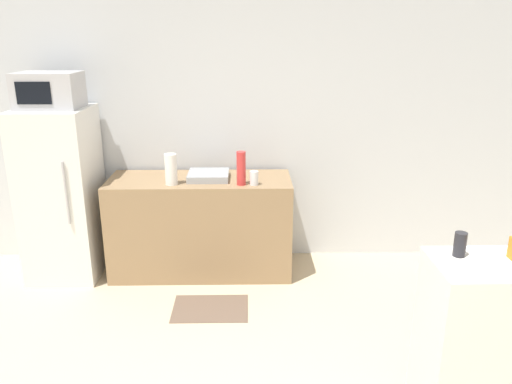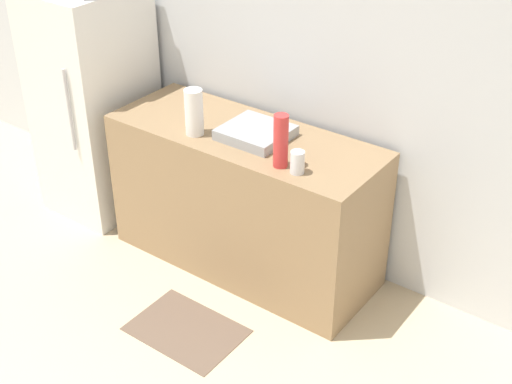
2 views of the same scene
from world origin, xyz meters
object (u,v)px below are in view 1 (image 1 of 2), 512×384
at_px(paper_towel_roll, 171,169).
at_px(bottle_tall, 241,168).
at_px(jar, 460,244).
at_px(bottle_short, 254,178).
at_px(refrigerator, 62,194).
at_px(microwave, 49,90).

bearing_deg(paper_towel_roll, bottle_tall, -1.83).
distance_m(bottle_tall, jar, 2.15).
bearing_deg(bottle_short, paper_towel_roll, 177.85).
distance_m(refrigerator, bottle_short, 1.73).
xyz_separation_m(refrigerator, bottle_short, (1.71, -0.18, 0.19)).
xyz_separation_m(microwave, bottle_short, (1.71, -0.18, -0.72)).
distance_m(jar, paper_towel_roll, 2.53).
xyz_separation_m(bottle_tall, bottle_short, (0.11, -0.01, -0.08)).
bearing_deg(jar, bottle_short, 118.38).
bearing_deg(refrigerator, bottle_short, -5.92).
bearing_deg(bottle_tall, bottle_short, -3.91).
bearing_deg(refrigerator, jar, -36.67).
xyz_separation_m(refrigerator, microwave, (-0.00, -0.00, 0.91)).
bearing_deg(microwave, refrigerator, 71.90).
bearing_deg(bottle_tall, paper_towel_roll, 178.17).
bearing_deg(bottle_short, microwave, 174.12).
distance_m(refrigerator, bottle_tall, 1.64).
distance_m(bottle_short, jar, 2.10).
relative_size(bottle_tall, bottle_short, 2.39).
bearing_deg(bottle_tall, microwave, 173.99).
relative_size(refrigerator, paper_towel_roll, 5.71).
xyz_separation_m(refrigerator, paper_towel_roll, (1.01, -0.15, 0.26)).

